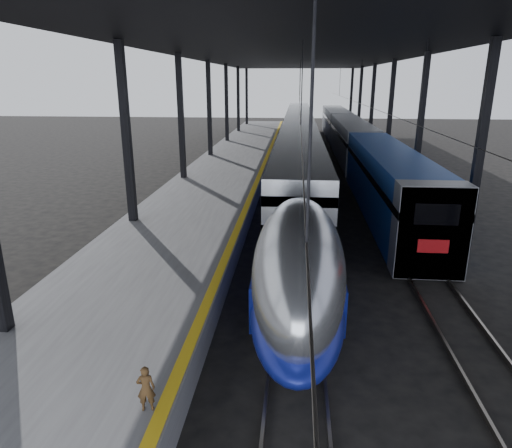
# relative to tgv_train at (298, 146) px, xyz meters

# --- Properties ---
(ground) EXTENTS (160.00, 160.00, 0.00)m
(ground) POSITION_rel_tgv_train_xyz_m (-2.00, -25.00, -1.88)
(ground) COLOR black
(ground) RESTS_ON ground
(platform) EXTENTS (6.00, 80.00, 1.00)m
(platform) POSITION_rel_tgv_train_xyz_m (-5.50, -5.00, -1.38)
(platform) COLOR #4C4C4F
(platform) RESTS_ON ground
(yellow_strip) EXTENTS (0.30, 80.00, 0.01)m
(yellow_strip) POSITION_rel_tgv_train_xyz_m (-2.70, -5.00, -0.88)
(yellow_strip) COLOR gold
(yellow_strip) RESTS_ON platform
(rails) EXTENTS (6.52, 80.00, 0.16)m
(rails) POSITION_rel_tgv_train_xyz_m (2.50, -5.00, -1.80)
(rails) COLOR slate
(rails) RESTS_ON ground
(canopy) EXTENTS (18.00, 75.00, 9.47)m
(canopy) POSITION_rel_tgv_train_xyz_m (-0.10, -5.00, 7.23)
(canopy) COLOR black
(canopy) RESTS_ON ground
(tgv_train) EXTENTS (2.81, 65.20, 4.03)m
(tgv_train) POSITION_rel_tgv_train_xyz_m (0.00, 0.00, 0.00)
(tgv_train) COLOR #B3B6BA
(tgv_train) RESTS_ON ground
(second_train) EXTENTS (2.69, 56.05, 3.71)m
(second_train) POSITION_rel_tgv_train_xyz_m (5.00, 3.58, -0.01)
(second_train) COLOR navy
(second_train) RESTS_ON ground
(child) EXTENTS (0.41, 0.31, 1.00)m
(child) POSITION_rel_tgv_train_xyz_m (-3.01, -32.72, -0.38)
(child) COLOR #483018
(child) RESTS_ON platform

